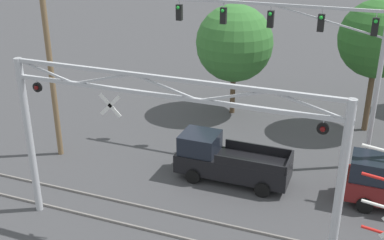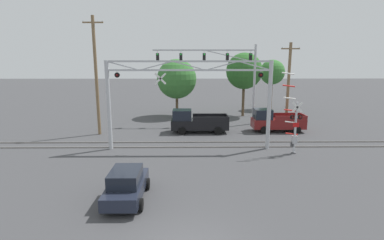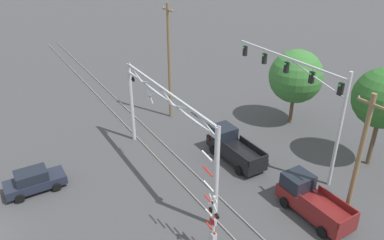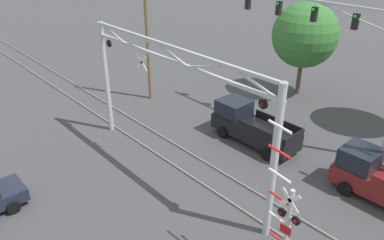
% 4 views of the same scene
% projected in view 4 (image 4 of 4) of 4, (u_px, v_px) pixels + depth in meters
% --- Properties ---
extents(rail_track_near, '(80.00, 0.08, 0.10)m').
position_uv_depth(rail_track_near, '(177.00, 167.00, 19.84)').
color(rail_track_near, gray).
rests_on(rail_track_near, ground_plane).
extents(rail_track_far, '(80.00, 0.08, 0.10)m').
position_uv_depth(rail_track_far, '(197.00, 157.00, 20.69)').
color(rail_track_far, gray).
rests_on(rail_track_far, ground_plane).
extents(crossing_gantry, '(12.45, 0.31, 6.76)m').
position_uv_depth(crossing_gantry, '(171.00, 94.00, 17.69)').
color(crossing_gantry, '#B7BABF').
rests_on(crossing_gantry, ground_plane).
extents(crossing_signal_mast, '(1.66, 0.35, 5.96)m').
position_uv_depth(crossing_signal_mast, '(284.00, 231.00, 12.99)').
color(crossing_signal_mast, '#B7BABF').
rests_on(crossing_signal_mast, ground_plane).
extents(traffic_signal_span, '(10.72, 0.39, 8.36)m').
position_uv_depth(traffic_signal_span, '(352.00, 43.00, 19.77)').
color(traffic_signal_span, '#B7BABF').
rests_on(traffic_signal_span, ground_plane).
extents(pickup_truck_lead, '(5.38, 2.10, 2.18)m').
position_uv_depth(pickup_truck_lead, '(250.00, 126.00, 22.00)').
color(pickup_truck_lead, black).
rests_on(pickup_truck_lead, ground_plane).
extents(pickup_truck_following, '(4.95, 2.10, 2.18)m').
position_uv_depth(pickup_truck_following, '(383.00, 181.00, 17.21)').
color(pickup_truck_following, maroon).
rests_on(pickup_truck_following, ground_plane).
extents(utility_pole_left, '(1.80, 0.28, 10.57)m').
position_uv_depth(utility_pole_left, '(147.00, 25.00, 25.48)').
color(utility_pole_left, brown).
rests_on(utility_pole_left, ground_plane).
extents(background_tree_beyond_span, '(4.71, 4.71, 6.89)m').
position_uv_depth(background_tree_beyond_span, '(305.00, 35.00, 26.67)').
color(background_tree_beyond_span, brown).
rests_on(background_tree_beyond_span, ground_plane).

